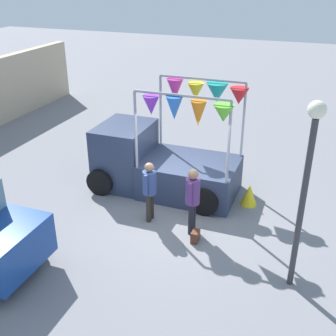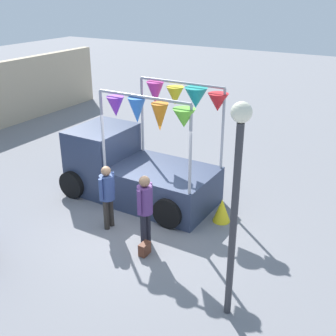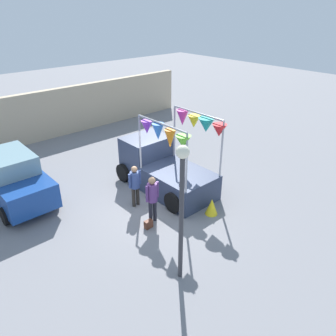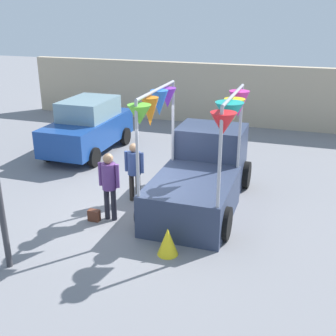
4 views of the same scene
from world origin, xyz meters
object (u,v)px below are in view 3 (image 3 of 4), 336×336
parked_car (13,178)px  handbag (149,224)px  street_lamp (182,197)px  vendor_truck (162,165)px  folded_kite_bundle_sunflower (212,207)px  person_vendor (135,182)px  person_customer (152,195)px

parked_car → handbag: parked_car is taller
street_lamp → vendor_truck: bearing=54.5°
handbag → parked_car: bearing=119.2°
handbag → folded_kite_bundle_sunflower: size_ratio=0.47×
person_vendor → street_lamp: bearing=-108.5°
vendor_truck → parked_car: (-4.79, 2.79, 0.03)m
vendor_truck → handbag: 2.97m
vendor_truck → person_customer: 2.48m
person_customer → folded_kite_bundle_sunflower: size_ratio=2.81×
parked_car → person_customer: size_ratio=2.37×
vendor_truck → parked_car: 5.55m
handbag → street_lamp: street_lamp is taller
parked_car → street_lamp: street_lamp is taller
person_vendor → folded_kite_bundle_sunflower: size_ratio=2.66×
handbag → street_lamp: 3.35m
person_vendor → folded_kite_bundle_sunflower: 2.84m
folded_kite_bundle_sunflower → parked_car: bearing=130.9°
vendor_truck → parked_car: vendor_truck is taller
person_customer → vendor_truck: bearing=41.4°
person_customer → folded_kite_bundle_sunflower: (1.80, -1.05, -0.72)m
parked_car → folded_kite_bundle_sunflower: parked_car is taller
person_vendor → handbag: person_vendor is taller
vendor_truck → person_vendor: bearing=-164.5°
street_lamp → folded_kite_bundle_sunflower: (2.85, 1.40, -2.22)m
person_customer → street_lamp: size_ratio=0.44×
person_vendor → folded_kite_bundle_sunflower: bearing=-53.3°
vendor_truck → person_customer: vendor_truck is taller
handbag → vendor_truck: bearing=39.8°
vendor_truck → person_vendor: 1.77m
person_customer → handbag: 0.97m
vendor_truck → handbag: bearing=-140.2°
person_customer → handbag: person_customer is taller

